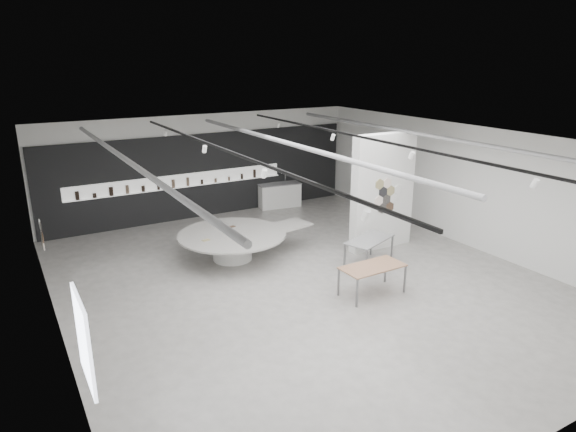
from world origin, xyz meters
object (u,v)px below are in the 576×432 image
sample_table_wood (373,268)px  sample_table_stone (369,241)px  display_island (234,242)px  kitchen_counter (279,195)px  partition_column (383,192)px

sample_table_wood → sample_table_stone: bearing=53.7°
display_island → kitchen_counter: 5.68m
partition_column → display_island: partition_column is taller
sample_table_wood → kitchen_counter: (1.83, 8.09, -0.23)m
kitchen_counter → sample_table_stone: bearing=-88.3°
partition_column → sample_table_wood: size_ratio=2.18×
partition_column → display_island: size_ratio=0.81×
display_island → kitchen_counter: kitchen_counter is taller
partition_column → display_island: (-4.41, 1.38, -1.27)m
sample_table_wood → display_island: bearing=117.3°
sample_table_wood → kitchen_counter: kitchen_counter is taller
partition_column → kitchen_counter: size_ratio=2.04×
kitchen_counter → display_island: bearing=-124.9°
partition_column → kitchen_counter: bearing=95.7°
partition_column → sample_table_wood: partition_column is taller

